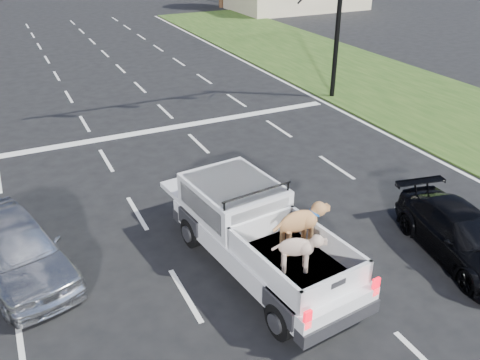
{
  "coord_description": "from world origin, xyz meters",
  "views": [
    {
      "loc": [
        -4.56,
        -8.67,
        7.6
      ],
      "look_at": [
        0.6,
        2.0,
        1.48
      ],
      "focal_mm": 38.0,
      "sensor_mm": 36.0,
      "label": 1
    }
  ],
  "objects": [
    {
      "name": "pickup_truck",
      "position": [
        0.23,
        0.27,
        0.98
      ],
      "size": [
        2.62,
        5.75,
        2.08
      ],
      "rotation": [
        0.0,
        0.0,
        0.12
      ],
      "color": "black",
      "rests_on": "ground"
    },
    {
      "name": "silver_sedan",
      "position": [
        -5.0,
        2.4,
        0.74
      ],
      "size": [
        2.76,
        4.64,
        1.48
      ],
      "primitive_type": "imported",
      "rotation": [
        0.0,
        0.0,
        0.25
      ],
      "color": "#B7BABF",
      "rests_on": "ground"
    },
    {
      "name": "grass_shoulder_right",
      "position": [
        13.0,
        6.0,
        0.03
      ],
      "size": [
        8.0,
        60.0,
        0.06
      ],
      "primitive_type": "cube",
      "color": "#213E13",
      "rests_on": "ground"
    },
    {
      "name": "ground",
      "position": [
        0.0,
        0.0,
        0.0
      ],
      "size": [
        160.0,
        160.0,
        0.0
      ],
      "primitive_type": "plane",
      "color": "black",
      "rests_on": "ground"
    },
    {
      "name": "road_markings",
      "position": [
        0.0,
        6.56,
        0.01
      ],
      "size": [
        17.75,
        60.0,
        0.01
      ],
      "color": "silver",
      "rests_on": "ground"
    },
    {
      "name": "black_coupe",
      "position": [
        5.0,
        -1.55,
        0.61
      ],
      "size": [
        2.46,
        4.44,
        1.22
      ],
      "primitive_type": "imported",
      "rotation": [
        0.0,
        0.0,
        -0.19
      ],
      "color": "black",
      "rests_on": "ground"
    }
  ]
}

